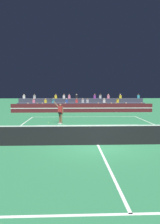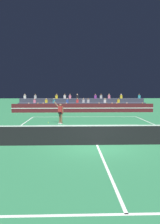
{
  "view_description": "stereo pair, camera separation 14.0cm",
  "coord_description": "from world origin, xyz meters",
  "views": [
    {
      "loc": [
        -1.39,
        -11.22,
        2.92
      ],
      "look_at": [
        -0.7,
        6.29,
        1.1
      ],
      "focal_mm": 35.0,
      "sensor_mm": 36.0,
      "label": 1
    },
    {
      "loc": [
        -1.25,
        -11.23,
        2.92
      ],
      "look_at": [
        -0.7,
        6.29,
        1.1
      ],
      "focal_mm": 35.0,
      "sensor_mm": 36.0,
      "label": 2
    }
  ],
  "objects": [
    {
      "name": "ground_plane",
      "position": [
        0.0,
        0.0,
        0.0
      ],
      "size": [
        120.0,
        120.0,
        0.0
      ],
      "primitive_type": "plane",
      "color": "#2D7A4C"
    },
    {
      "name": "court_lines",
      "position": [
        0.0,
        0.0,
        0.0
      ],
      "size": [
        11.1,
        23.9,
        0.01
      ],
      "color": "white",
      "rests_on": "ground"
    },
    {
      "name": "tennis_net",
      "position": [
        0.0,
        0.0,
        0.54
      ],
      "size": [
        12.0,
        0.1,
        1.1
      ],
      "color": "black",
      "rests_on": "ground"
    },
    {
      "name": "sponsor_banner_wall",
      "position": [
        0.0,
        16.39,
        0.55
      ],
      "size": [
        18.0,
        0.26,
        1.1
      ],
      "color": "#51191E",
      "rests_on": "ground"
    },
    {
      "name": "bleacher_stand",
      "position": [
        -0.0,
        18.93,
        0.66
      ],
      "size": [
        17.37,
        2.85,
        2.28
      ],
      "color": "#383D4C",
      "rests_on": "ground"
    },
    {
      "name": "tennis_player",
      "position": [
        -2.35,
        7.16,
        0.98
      ],
      "size": [
        1.18,
        0.83,
        2.27
      ],
      "color": "brown",
      "rests_on": "ground"
    },
    {
      "name": "tennis_ball",
      "position": [
        -3.4,
        7.58,
        0.03
      ],
      "size": [
        0.07,
        0.07,
        0.07
      ],
      "primitive_type": "sphere",
      "color": "#C6DB33",
      "rests_on": "ground"
    }
  ]
}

